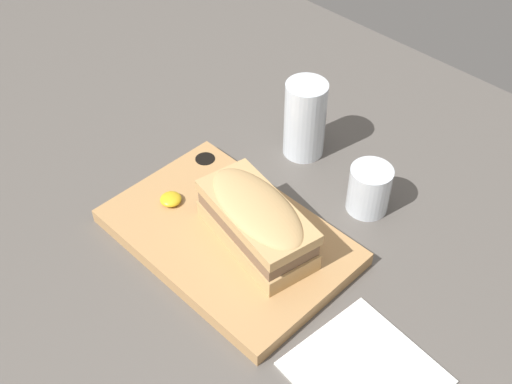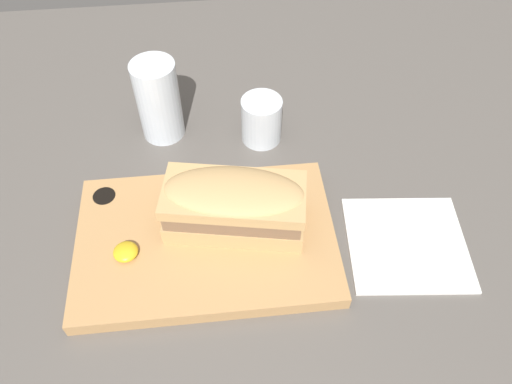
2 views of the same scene
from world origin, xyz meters
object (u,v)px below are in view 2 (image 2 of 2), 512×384
at_px(sandwich, 234,203).
at_px(wine_glass, 261,121).
at_px(serving_board, 206,239).
at_px(water_glass, 159,105).
at_px(napkin, 407,243).

distance_m(sandwich, wine_glass, 0.19).
xyz_separation_m(sandwich, wine_glass, (0.05, 0.18, -0.03)).
bearing_deg(wine_glass, serving_board, -116.32).
bearing_deg(serving_board, sandwich, 21.03).
height_order(water_glass, wine_glass, water_glass).
bearing_deg(serving_board, napkin, -6.05).
xyz_separation_m(serving_board, sandwich, (0.04, 0.02, 0.05)).
bearing_deg(sandwich, water_glass, 115.60).
height_order(sandwich, wine_glass, sandwich).
height_order(serving_board, napkin, serving_board).
distance_m(water_glass, napkin, 0.41).
bearing_deg(sandwich, wine_glass, 72.87).
relative_size(water_glass, napkin, 0.77).
xyz_separation_m(serving_board, water_glass, (-0.06, 0.22, 0.05)).
height_order(serving_board, wine_glass, wine_glass).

